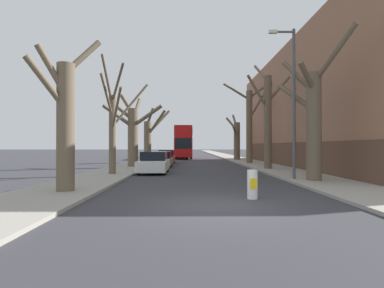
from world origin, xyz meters
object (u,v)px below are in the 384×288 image
Objects in this scene: street_tree_right_2 at (249,121)px; lamp_post at (292,96)px; street_tree_right_1 at (267,117)px; double_decker_bus at (184,141)px; parked_car_0 at (154,163)px; street_tree_right_3 at (236,139)px; street_tree_right_0 at (313,117)px; street_tree_left_2 at (132,132)px; parked_car_2 at (166,157)px; street_tree_left_0 at (65,121)px; street_tree_left_1 at (114,125)px; parked_car_1 at (161,160)px; street_tree_left_3 at (149,138)px.

street_tree_right_2 reaches higher than lamp_post.
double_decker_bus is at bearing 107.57° from street_tree_right_1.
street_tree_right_3 is at bearing 64.09° from parked_car_0.
street_tree_right_0 is 0.91× the size of lamp_post.
street_tree_right_0 is 8.09m from street_tree_right_1.
street_tree_left_2 is 1.48× the size of parked_car_2.
street_tree_left_0 is 0.61× the size of double_decker_bus.
lamp_post is (10.05, -2.82, 1.30)m from street_tree_left_1.
street_tree_left_0 reaches higher than parked_car_1.
parked_car_2 is (2.39, 20.25, -2.12)m from street_tree_left_0.
street_tree_left_2 is 1.42× the size of parked_car_0.
street_tree_left_1 is 11.71m from street_tree_right_1.
street_tree_right_2 is 15.79m from double_decker_bus.
street_tree_left_2 is 15.19m from street_tree_right_0.
street_tree_right_0 is at bearing -52.36° from parked_car_1.
lamp_post is (-0.79, -14.82, 0.09)m from street_tree_right_2.
double_decker_bus is 1.26× the size of lamp_post.
parked_car_1 is at bearing -153.66° from street_tree_right_2.
street_tree_right_3 is (10.74, 19.54, -0.43)m from street_tree_left_1.
street_tree_left_1 reaches higher than street_tree_left_2.
street_tree_left_2 is at bearing 136.53° from street_tree_right_0.
street_tree_left_3 is at bearing -107.03° from double_decker_bus.
street_tree_left_0 is 0.99× the size of street_tree_left_2.
street_tree_left_0 is at bearing -89.95° from street_tree_left_2.
street_tree_left_2 is 16.60m from street_tree_right_3.
parked_car_0 is (-8.63, 5.50, -2.59)m from street_tree_right_0.
street_tree_right_2 is 1.39× the size of street_tree_right_3.
street_tree_right_2 is at bearing -63.85° from double_decker_bus.
parked_car_2 is (-8.48, 8.72, -3.39)m from street_tree_right_1.
parked_car_0 is at bearing 147.47° from street_tree_right_0.
parked_car_2 is at bearing 171.19° from street_tree_right_2.
street_tree_right_1 reaches higher than street_tree_left_3.
double_decker_bus is 2.38× the size of parked_car_1.
street_tree_right_1 is at bearing -72.43° from double_decker_bus.
street_tree_left_2 is at bearing 90.05° from street_tree_left_0.
street_tree_left_0 is 1.04× the size of street_tree_left_3.
street_tree_left_1 is 0.71× the size of double_decker_bus.
lamp_post reaches higher than street_tree_left_2.
street_tree_left_2 is 12.14m from street_tree_right_2.
parked_car_1 is at bearing 159.69° from street_tree_right_1.
street_tree_right_3 is 19.53m from parked_car_0.
street_tree_left_2 reaches higher than parked_car_1.
street_tree_left_0 is 0.77× the size of lamp_post.
street_tree_left_2 reaches higher than parked_car_2.
double_decker_bus is at bearing 84.78° from parked_car_1.
double_decker_bus is (4.06, 33.00, -0.18)m from street_tree_left_0.
street_tree_right_2 is (0.12, 7.39, 0.30)m from street_tree_right_1.
parked_car_1 is 5.59m from parked_car_2.
double_decker_bus is (3.93, 26.09, -0.54)m from street_tree_left_1.
street_tree_left_2 is 5.98m from parked_car_0.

